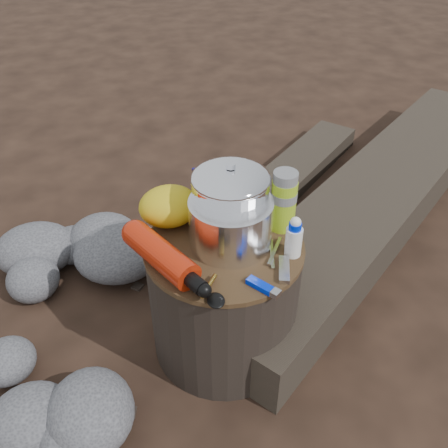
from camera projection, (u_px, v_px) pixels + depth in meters
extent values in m
plane|color=#2F1F16|center=(224.00, 341.00, 1.60)|extent=(60.00, 60.00, 0.00)
cylinder|color=black|center=(224.00, 297.00, 1.48)|extent=(0.44, 0.44, 0.41)
cube|color=#322A22|center=(380.00, 196.00, 2.11)|extent=(1.93, 1.63, 0.18)
cube|color=#322A22|center=(290.00, 175.00, 2.33)|extent=(0.94, 0.87, 0.09)
cylinder|color=white|center=(231.00, 222.00, 1.32)|extent=(0.23, 0.23, 0.14)
cylinder|color=white|center=(230.00, 201.00, 1.34)|extent=(0.21, 0.21, 0.21)
cylinder|color=#A5D020|center=(284.00, 201.00, 1.37)|extent=(0.07, 0.07, 0.18)
cylinder|color=black|center=(248.00, 197.00, 1.43)|extent=(0.08, 0.08, 0.12)
ellipsoid|color=gold|center=(169.00, 206.00, 1.40)|extent=(0.17, 0.14, 0.12)
cube|color=#120D58|center=(212.00, 188.00, 1.46)|extent=(0.11, 0.04, 0.14)
cube|color=#0024E3|center=(260.00, 285.00, 1.22)|extent=(0.07, 0.09, 0.02)
cube|color=#BCBDC2|center=(284.00, 270.00, 1.27)|extent=(0.06, 0.10, 0.01)
cylinder|color=white|center=(294.00, 238.00, 1.29)|extent=(0.04, 0.04, 0.11)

